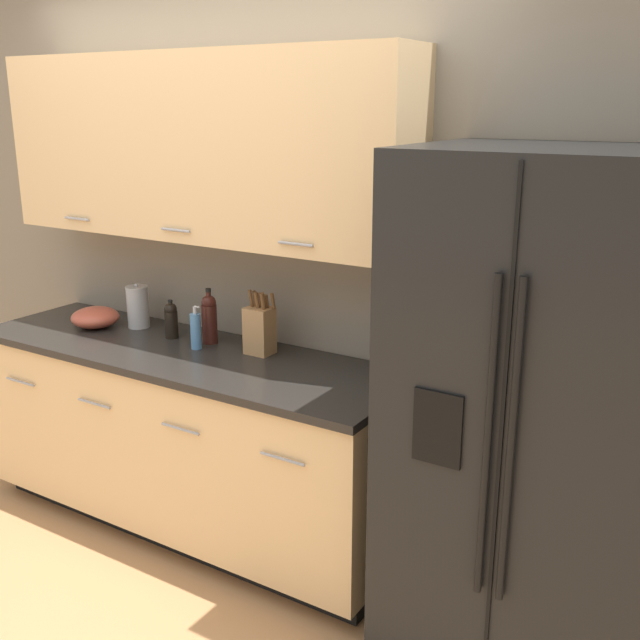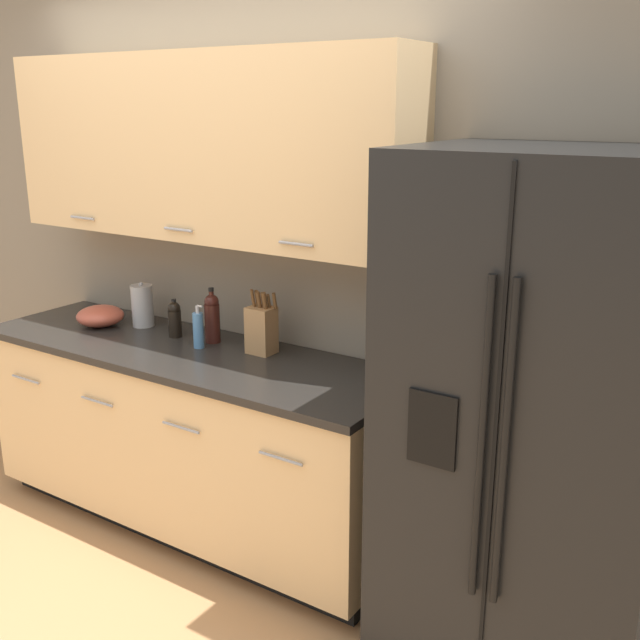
{
  "view_description": "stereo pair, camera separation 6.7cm",
  "coord_description": "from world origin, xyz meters",
  "px_view_note": "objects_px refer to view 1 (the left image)",
  "views": [
    {
      "loc": [
        2.13,
        -1.41,
        1.98
      ],
      "look_at": [
        0.63,
        1.0,
        1.15
      ],
      "focal_mm": 42.0,
      "sensor_mm": 36.0,
      "label": 1
    },
    {
      "loc": [
        2.19,
        -1.38,
        1.98
      ],
      "look_at": [
        0.63,
        1.0,
        1.15
      ],
      "focal_mm": 42.0,
      "sensor_mm": 36.0,
      "label": 2
    }
  ],
  "objects_px": {
    "refrigerator": "(535,427)",
    "mixing_bowl": "(95,317)",
    "wine_bottle": "(209,318)",
    "soap_dispenser": "(196,331)",
    "steel_canister": "(138,307)",
    "knife_block": "(260,329)",
    "oil_bottle": "(171,320)"
  },
  "relations": [
    {
      "from": "refrigerator",
      "to": "steel_canister",
      "type": "distance_m",
      "value": 2.06
    },
    {
      "from": "refrigerator",
      "to": "mixing_bowl",
      "type": "relative_size",
      "value": 7.91
    },
    {
      "from": "steel_canister",
      "to": "mixing_bowl",
      "type": "distance_m",
      "value": 0.22
    },
    {
      "from": "knife_block",
      "to": "mixing_bowl",
      "type": "relative_size",
      "value": 1.25
    },
    {
      "from": "oil_bottle",
      "to": "mixing_bowl",
      "type": "distance_m",
      "value": 0.45
    },
    {
      "from": "soap_dispenser",
      "to": "mixing_bowl",
      "type": "distance_m",
      "value": 0.65
    },
    {
      "from": "wine_bottle",
      "to": "steel_canister",
      "type": "relative_size",
      "value": 1.16
    },
    {
      "from": "soap_dispenser",
      "to": "steel_canister",
      "type": "height_order",
      "value": "steel_canister"
    },
    {
      "from": "knife_block",
      "to": "oil_bottle",
      "type": "bearing_deg",
      "value": -175.93
    },
    {
      "from": "knife_block",
      "to": "soap_dispenser",
      "type": "relative_size",
      "value": 1.44
    },
    {
      "from": "steel_canister",
      "to": "oil_bottle",
      "type": "bearing_deg",
      "value": -9.98
    },
    {
      "from": "oil_bottle",
      "to": "knife_block",
      "type": "bearing_deg",
      "value": 4.07
    },
    {
      "from": "knife_block",
      "to": "oil_bottle",
      "type": "relative_size",
      "value": 1.58
    },
    {
      "from": "wine_bottle",
      "to": "soap_dispenser",
      "type": "bearing_deg",
      "value": -88.6
    },
    {
      "from": "wine_bottle",
      "to": "oil_bottle",
      "type": "relative_size",
      "value": 1.4
    },
    {
      "from": "soap_dispenser",
      "to": "steel_canister",
      "type": "distance_m",
      "value": 0.48
    },
    {
      "from": "oil_bottle",
      "to": "steel_canister",
      "type": "relative_size",
      "value": 0.83
    },
    {
      "from": "refrigerator",
      "to": "mixing_bowl",
      "type": "bearing_deg",
      "value": 177.71
    },
    {
      "from": "knife_block",
      "to": "mixing_bowl",
      "type": "height_order",
      "value": "knife_block"
    },
    {
      "from": "soap_dispenser",
      "to": "steel_canister",
      "type": "xyz_separation_m",
      "value": [
        -0.47,
        0.11,
        0.02
      ]
    },
    {
      "from": "refrigerator",
      "to": "knife_block",
      "type": "bearing_deg",
      "value": 171.46
    },
    {
      "from": "refrigerator",
      "to": "soap_dispenser",
      "type": "distance_m",
      "value": 1.58
    },
    {
      "from": "wine_bottle",
      "to": "mixing_bowl",
      "type": "distance_m",
      "value": 0.66
    },
    {
      "from": "soap_dispenser",
      "to": "oil_bottle",
      "type": "height_order",
      "value": "soap_dispenser"
    },
    {
      "from": "mixing_bowl",
      "to": "oil_bottle",
      "type": "bearing_deg",
      "value": 8.92
    },
    {
      "from": "wine_bottle",
      "to": "mixing_bowl",
      "type": "relative_size",
      "value": 1.11
    },
    {
      "from": "wine_bottle",
      "to": "soap_dispenser",
      "type": "distance_m",
      "value": 0.11
    },
    {
      "from": "refrigerator",
      "to": "soap_dispenser",
      "type": "height_order",
      "value": "refrigerator"
    },
    {
      "from": "knife_block",
      "to": "mixing_bowl",
      "type": "distance_m",
      "value": 0.95
    },
    {
      "from": "wine_bottle",
      "to": "steel_canister",
      "type": "xyz_separation_m",
      "value": [
        -0.47,
        0.01,
        -0.02
      ]
    },
    {
      "from": "mixing_bowl",
      "to": "wine_bottle",
      "type": "bearing_deg",
      "value": 9.29
    },
    {
      "from": "wine_bottle",
      "to": "mixing_bowl",
      "type": "bearing_deg",
      "value": -170.71
    }
  ]
}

